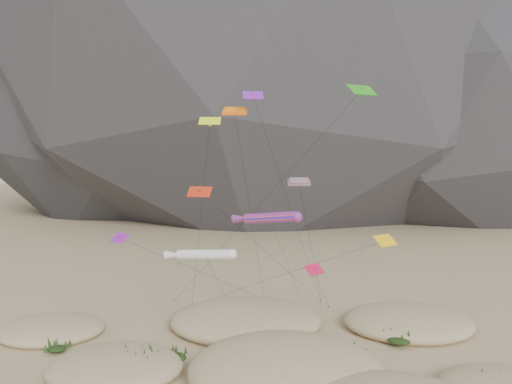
{
  "coord_description": "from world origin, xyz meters",
  "views": [
    {
      "loc": [
        -0.68,
        -35.27,
        18.41
      ],
      "look_at": [
        -0.73,
        12.0,
        14.57
      ],
      "focal_mm": 35.0,
      "sensor_mm": 36.0,
      "label": 1
    }
  ],
  "objects": [
    {
      "name": "orange_parafoil",
      "position": [
        -2.8,
        14.3,
        22.07
      ],
      "size": [
        4.3,
        14.59,
        22.83
      ],
      "color": "orange",
      "rests_on": "ground"
    },
    {
      "name": "dunes",
      "position": [
        0.06,
        4.16,
        0.75
      ],
      "size": [
        50.62,
        38.91,
        4.58
      ],
      "color": "#CCB789",
      "rests_on": "ground"
    },
    {
      "name": "dune_grass",
      "position": [
        1.12,
        4.16,
        0.85
      ],
      "size": [
        42.43,
        26.73,
        1.41
      ],
      "color": "black",
      "rests_on": "ground"
    },
    {
      "name": "multi_parafoil",
      "position": [
        3.2,
        9.58,
        15.46
      ],
      "size": [
        5.09,
        14.53,
        16.09
      ],
      "color": "#F35A19",
      "rests_on": "ground"
    },
    {
      "name": "white_tube_kite",
      "position": [
        -5.58,
        8.58,
        9.24
      ],
      "size": [
        6.81,
        18.14,
        9.95
      ],
      "color": "white",
      "rests_on": "ground"
    },
    {
      "name": "delta_kites",
      "position": [
        1.15,
        11.34,
        16.55
      ],
      "size": [
        25.82,
        18.07,
        24.95
      ],
      "color": "yellow",
      "rests_on": "ground"
    },
    {
      "name": "kite_stakes",
      "position": [
        0.94,
        23.07,
        0.15
      ],
      "size": [
        23.03,
        3.33,
        0.3
      ],
      "color": "#3F2D1E",
      "rests_on": "ground"
    },
    {
      "name": "rainbow_tube_kite",
      "position": [
        0.47,
        13.56,
        11.88
      ],
      "size": [
        8.01,
        14.38,
        12.72
      ],
      "color": "#FF481A",
      "rests_on": "ground"
    }
  ]
}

